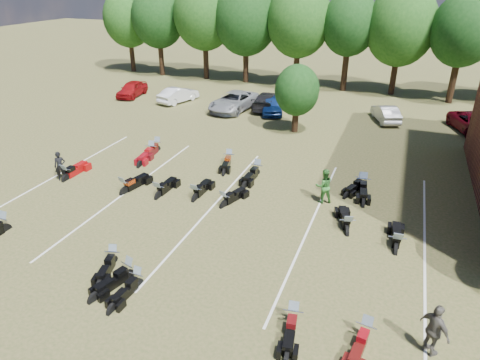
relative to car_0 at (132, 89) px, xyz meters
The scene contains 33 objects.
ground 27.41m from the car_0, 46.11° to the right, with size 160.00×160.00×0.00m, color brown.
car_0 is the anchor object (origin of this frame).
car_1 5.09m from the car_0, ahead, with size 1.44×4.12×1.36m, color silver.
car_2 10.77m from the car_0, ahead, with size 2.56×5.55×1.54m, color gray.
car_3 13.30m from the car_0, ahead, with size 1.98×4.86×1.41m, color black.
car_4 14.00m from the car_0, ahead, with size 1.66×4.12×1.40m, color navy.
car_5 23.08m from the car_0, ahead, with size 1.36×3.89×1.28m, color #AFB0AB.
car_6 29.34m from the car_0, ahead, with size 2.30×4.98×1.38m, color #570412.
person_black 18.32m from the car_0, 68.50° to the right, with size 0.62×0.40×1.69m, color black.
person_green 25.48m from the car_0, 34.17° to the right, with size 0.89×0.69×1.83m, color #30702A.
person_grey 34.66m from the car_0, 41.16° to the right, with size 1.08×0.45×1.85m, color #545048.
motorcycle_0 23.73m from the car_0, 70.12° to the right, with size 0.77×2.40×1.34m, color black, non-canonical shape.
motorcycle_2 27.67m from the car_0, 56.50° to the right, with size 0.70×2.20×1.22m, color black, non-canonical shape.
motorcycle_3 26.62m from the car_0, 57.80° to the right, with size 0.66×2.08×1.16m, color black, non-canonical shape.
motorcycle_4 28.26m from the car_0, 55.82° to the right, with size 0.64×2.02×1.13m, color black, non-canonical shape.
motorcycle_5 31.85m from the car_0, 46.73° to the right, with size 0.70×2.19×1.22m, color black, non-canonical shape.
motorcycle_6 33.34m from the car_0, 43.55° to the right, with size 0.69×2.16×1.21m, color #440B09, non-canonical shape.
motorcycle_7 18.36m from the car_0, 67.77° to the right, with size 0.78×2.46×1.37m, color maroon, non-canonical shape.
motorcycle_8 20.39m from the car_0, 57.33° to the right, with size 0.78×2.46×1.37m, color black, non-canonical shape.
motorcycle_9 22.17m from the car_0, 47.93° to the right, with size 0.74×2.31×1.29m, color black, non-canonical shape.
motorcycle_10 21.31m from the car_0, 52.59° to the right, with size 0.75×2.34×1.31m, color black, non-canonical shape.
motorcycle_11 23.41m from the car_0, 45.04° to the right, with size 0.71×2.24×1.25m, color black, non-canonical shape.
motorcycle_12 30.39m from the car_0, 35.19° to the right, with size 0.77×2.41×1.34m, color black, non-canonical shape.
motorcycle_13 28.22m from the car_0, 36.54° to the right, with size 0.75×2.36×1.31m, color black, non-canonical shape.
motorcycle_14 14.76m from the car_0, 49.98° to the right, with size 0.76×2.37×1.32m, color #500B11, non-canonical shape.
motorcycle_15 15.45m from the car_0, 51.76° to the right, with size 0.77×2.43×1.36m, color maroon, non-canonical shape.
motorcycle_16 20.99m from the car_0, 36.53° to the right, with size 0.77×2.41×1.34m, color black, non-canonical shape.
motorcycle_17 18.66m from the car_0, 37.99° to the right, with size 0.72×2.26×1.26m, color black, non-canonical shape.
motorcycle_19 25.63m from the car_0, 27.76° to the right, with size 0.68×2.14×1.19m, color black, non-canonical shape.
motorcycle_20 25.88m from the car_0, 28.05° to the right, with size 0.78×2.45×1.37m, color black, non-canonical shape.
tree_line 21.00m from the car_0, 27.22° to the left, with size 56.00×6.00×9.79m.
young_tree_midfield 17.68m from the car_0, 14.02° to the right, with size 3.20×3.20×4.70m.
parking_lines 23.17m from the car_0, 46.31° to the right, with size 20.10×14.00×0.01m.
Camera 1 is at (5.07, -14.14, 10.64)m, focal length 32.00 mm.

